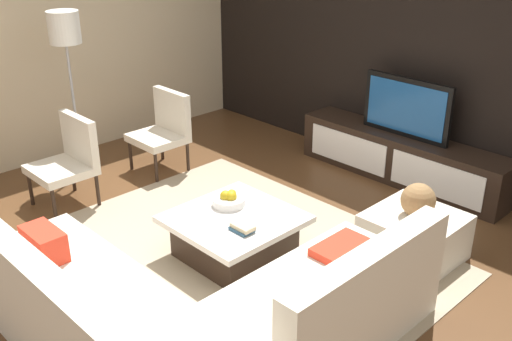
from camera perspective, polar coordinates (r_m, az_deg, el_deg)
ground_plane at (r=4.94m, az=-2.10°, el=-9.08°), size 14.00×14.00×0.00m
feature_wall_back at (r=6.39m, az=16.28°, el=11.47°), size 6.40×0.12×2.80m
side_wall_left at (r=7.06m, az=-19.19°, el=12.24°), size 0.12×5.20×2.80m
area_rug at (r=5.00m, az=-2.88°, el=-8.57°), size 3.28×2.77×0.01m
media_console at (r=6.48m, az=13.74°, el=1.20°), size 2.35×0.46×0.50m
television at (r=6.29m, az=14.24°, el=5.87°), size 0.99×0.06×0.61m
sectional_couch at (r=3.99m, az=-6.51°, el=-13.58°), size 2.52×2.37×0.80m
coffee_table at (r=4.95m, az=-2.06°, el=-6.23°), size 0.94×0.96×0.38m
accent_chair_near at (r=5.99m, az=-17.47°, el=1.28°), size 0.56×0.53×0.87m
floor_lamp at (r=6.36m, az=-17.80°, el=11.94°), size 0.32×0.32×1.75m
ottoman at (r=5.10m, az=14.87°, el=-6.17°), size 0.70×0.70×0.40m
fruit_bowl at (r=5.02m, az=-2.62°, el=-2.82°), size 0.28×0.28×0.14m
accent_chair_far at (r=6.57m, az=-8.78°, el=4.19°), size 0.56×0.50×0.87m
decorative_ball at (r=4.94m, az=15.28°, el=-2.76°), size 0.28×0.28×0.28m
book_stack at (r=4.64m, az=-1.31°, el=-5.51°), size 0.19×0.13×0.06m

